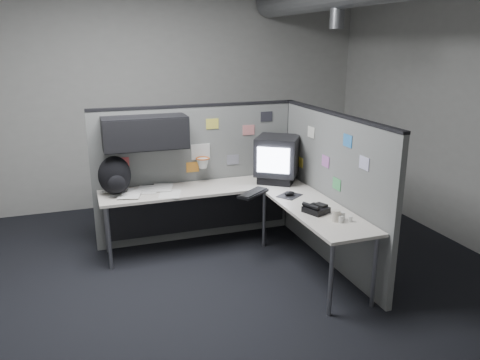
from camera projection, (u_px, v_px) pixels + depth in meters
name	position (u px, v px, depth m)	size (l,w,h in m)	color
room	(298.00, 67.00, 4.24)	(5.62, 5.62, 3.22)	black
partition_back	(184.00, 161.00, 5.41)	(2.44, 0.42, 1.63)	slate
partition_right	(331.00, 189.00, 4.96)	(0.07, 2.23, 1.63)	slate
desk	(232.00, 202.00, 5.16)	(2.31, 2.11, 0.73)	beige
monitor	(277.00, 158.00, 5.47)	(0.65, 0.65, 0.53)	black
keyboard	(253.00, 193.00, 5.04)	(0.42, 0.37, 0.04)	black
mouse	(289.00, 194.00, 5.00)	(0.31, 0.30, 0.05)	black
phone	(316.00, 209.00, 4.51)	(0.26, 0.27, 0.10)	black
bottles	(342.00, 217.00, 4.31)	(0.14, 0.16, 0.08)	silver
cup	(336.00, 216.00, 4.29)	(0.08, 0.08, 0.11)	beige
papers	(141.00, 191.00, 5.14)	(0.86, 0.72, 0.02)	white
backpack	(115.00, 176.00, 4.99)	(0.40, 0.39, 0.42)	black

